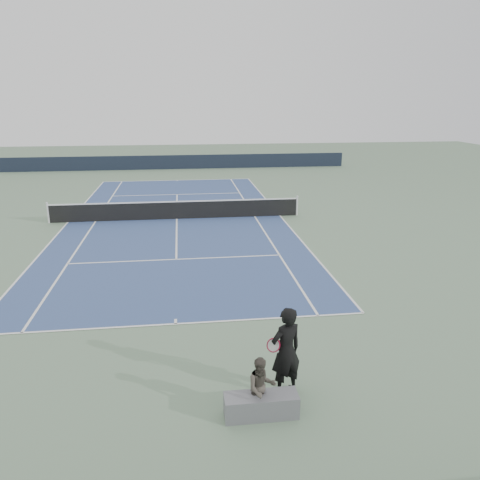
{
  "coord_description": "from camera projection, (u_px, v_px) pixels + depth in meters",
  "views": [
    {
      "loc": [
        0.31,
        -23.84,
        6.1
      ],
      "look_at": [
        2.36,
        -7.67,
        1.1
      ],
      "focal_mm": 35.0,
      "sensor_mm": 36.0,
      "label": 1
    }
  ],
  "objects": [
    {
      "name": "windscreen_far",
      "position": [
        177.0,
        162.0,
        41.15
      ],
      "size": [
        30.0,
        0.25,
        1.2
      ],
      "primitive_type": "cube",
      "color": "black",
      "rests_on": "ground"
    },
    {
      "name": "tennis_player",
      "position": [
        286.0,
        351.0,
        9.8
      ],
      "size": [
        0.9,
        0.78,
        1.99
      ],
      "color": "black",
      "rests_on": "ground"
    },
    {
      "name": "spectator_bench",
      "position": [
        261.0,
        396.0,
        9.21
      ],
      "size": [
        1.51,
        0.65,
        1.28
      ],
      "color": "slate",
      "rests_on": "ground"
    },
    {
      "name": "ground",
      "position": [
        177.0,
        219.0,
        24.36
      ],
      "size": [
        80.0,
        80.0,
        0.0
      ],
      "primitive_type": "plane",
      "color": "slate"
    },
    {
      "name": "court_surface",
      "position": [
        177.0,
        219.0,
        24.36
      ],
      "size": [
        10.97,
        23.77,
        0.01
      ],
      "primitive_type": "cube",
      "color": "#33497A",
      "rests_on": "ground"
    },
    {
      "name": "tennis_ball",
      "position": [
        271.0,
        398.0,
        9.83
      ],
      "size": [
        0.07,
        0.07,
        0.07
      ],
      "primitive_type": "sphere",
      "color": "yellow",
      "rests_on": "ground"
    },
    {
      "name": "tennis_net",
      "position": [
        176.0,
        210.0,
        24.21
      ],
      "size": [
        12.9,
        0.1,
        1.07
      ],
      "color": "silver",
      "rests_on": "ground"
    }
  ]
}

